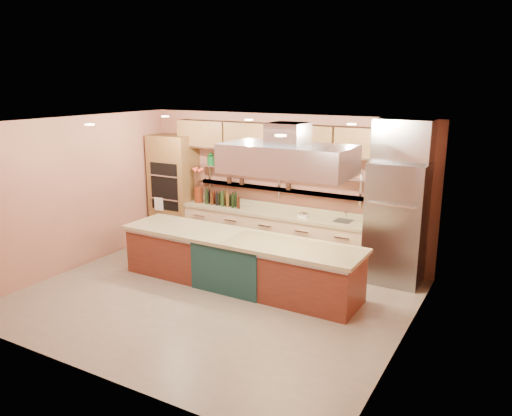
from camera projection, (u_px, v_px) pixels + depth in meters
The scene contains 21 objects.
floor at pixel (212, 298), 8.07m from camera, with size 6.00×5.00×0.02m, color gray.
ceiling at pixel (208, 123), 7.38m from camera, with size 6.00×5.00×0.02m, color black.
wall_back at pixel (282, 186), 9.83m from camera, with size 6.00×0.04×2.80m, color #A9684F.
wall_front at pixel (84, 264), 5.61m from camera, with size 6.00×0.04×2.80m, color #A9684F.
wall_left at pixel (75, 194), 9.15m from camera, with size 0.04×5.00×2.80m, color #A9684F.
wall_right at pixel (407, 244), 6.29m from camera, with size 0.04×5.00×2.80m, color #A9684F.
oven_stack at pixel (174, 188), 10.79m from camera, with size 0.95×0.64×2.30m, color brown.
refrigerator at pixel (396, 223), 8.50m from camera, with size 0.95×0.72×2.10m, color gray.
back_counter at pixel (273, 235), 9.83m from camera, with size 3.84×0.64×0.93m, color tan.
wall_shelf_lower at pixel (277, 189), 9.76m from camera, with size 3.60×0.26×0.03m, color silver.
wall_shelf_upper at pixel (277, 172), 9.67m from camera, with size 3.60×0.26×0.03m, color silver.
upper_cabinets at pixel (279, 138), 9.45m from camera, with size 4.60×0.36×0.55m, color brown.
range_hood at pixel (287, 159), 7.58m from camera, with size 2.00×1.00×0.45m, color silver.
ceiling_downlights at pixel (216, 124), 7.55m from camera, with size 4.00×2.80×0.02m, color #FFE5A5.
island at pixel (238, 261), 8.45m from camera, with size 4.21×0.92×0.88m, color maroon.
flower_vase at pixel (199, 195), 10.46m from camera, with size 0.19×0.19×0.33m, color #591E0D.
oil_bottle_cluster at pixel (224, 199), 10.17m from camera, with size 0.89×0.25×0.29m, color black.
kitchen_scale at pixel (303, 214), 9.34m from camera, with size 0.17×0.13×0.10m, color silver.
bar_faucet at pixel (346, 216), 9.04m from camera, with size 0.03×0.03×0.19m, color silver.
copper_kettle at pixel (233, 163), 10.13m from camera, with size 0.19×0.19×0.15m, color #CD572F.
green_canister at pixel (256, 164), 9.87m from camera, with size 0.16×0.16×0.20m, color #0F4A1D.
Camera 1 is at (4.28, -6.15, 3.39)m, focal length 35.00 mm.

